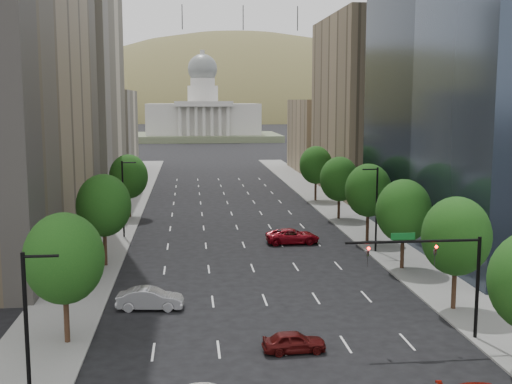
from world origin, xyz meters
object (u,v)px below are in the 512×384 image
object	(u,v)px
traffic_signal	(442,265)
car_maroon	(294,342)
car_silver	(150,299)
car_red_far	(293,236)
capitol	(203,119)

from	to	relation	value
traffic_signal	car_maroon	xyz separation A→B (m)	(-9.95, -0.93, -4.48)
car_silver	car_red_far	bearing A→B (deg)	-29.28
car_red_far	car_silver	bearing A→B (deg)	144.56
traffic_signal	car_silver	world-z (taller)	traffic_signal
traffic_signal	car_maroon	distance (m)	10.95
car_maroon	car_red_far	world-z (taller)	car_red_far
traffic_signal	car_silver	distance (m)	21.79
traffic_signal	capitol	world-z (taller)	capitol
car_silver	traffic_signal	bearing A→B (deg)	-109.15
traffic_signal	car_silver	size ratio (longest dim) A/B	1.80
capitol	car_red_far	world-z (taller)	capitol
car_red_far	car_maroon	bearing A→B (deg)	169.53
car_silver	car_red_far	size ratio (longest dim) A/B	0.85
traffic_signal	capitol	distance (m)	219.99
car_red_far	traffic_signal	bearing A→B (deg)	-172.01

